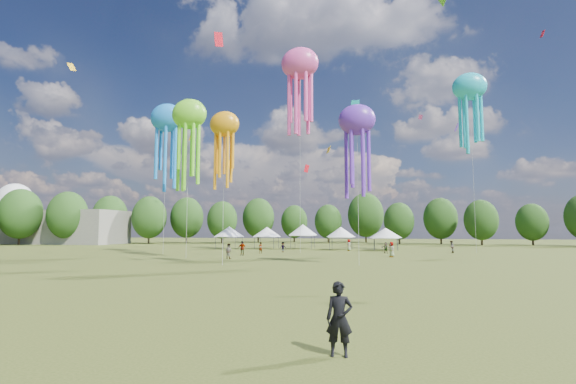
# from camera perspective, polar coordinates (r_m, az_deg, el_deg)

# --- Properties ---
(ground) EXTENTS (300.00, 300.00, 0.00)m
(ground) POSITION_cam_1_polar(r_m,az_deg,el_deg) (16.27, -24.04, -16.71)
(ground) COLOR #384416
(ground) RESTS_ON ground
(observer_main) EXTENTS (0.75, 0.53, 1.95)m
(observer_main) POSITION_cam_1_polar(r_m,az_deg,el_deg) (11.46, 7.20, -17.16)
(observer_main) COLOR black
(observer_main) RESTS_ON ground
(spectator_near) EXTENTS (1.02, 0.89, 1.77)m
(spectator_near) POSITION_cam_1_polar(r_m,az_deg,el_deg) (48.13, -8.31, -8.20)
(spectator_near) COLOR gray
(spectator_near) RESTS_ON ground
(spectators_far) EXTENTS (28.93, 15.55, 1.88)m
(spectators_far) POSITION_cam_1_polar(r_m,az_deg,el_deg) (59.36, 8.56, -7.66)
(spectators_far) COLOR gray
(spectators_far) RESTS_ON ground
(festival_tents) EXTENTS (32.48, 8.19, 4.37)m
(festival_tents) POSITION_cam_1_polar(r_m,az_deg,el_deg) (71.71, 2.04, -5.56)
(festival_tents) COLOR #47474C
(festival_tents) RESTS_ON ground
(show_kites) EXTENTS (48.21, 31.04, 30.98)m
(show_kites) POSITION_cam_1_polar(r_m,az_deg,el_deg) (57.78, 1.61, 11.54)
(show_kites) COLOR #72ED27
(show_kites) RESTS_ON ground
(small_kites) EXTENTS (78.95, 64.78, 40.53)m
(small_kites) POSITION_cam_1_polar(r_m,az_deg,el_deg) (63.24, 2.43, 18.46)
(small_kites) COLOR #72ED27
(small_kites) RESTS_ON ground
(treeline) EXTENTS (201.57, 95.24, 13.43)m
(treeline) POSITION_cam_1_polar(r_m,az_deg,el_deg) (76.54, 3.06, -2.93)
(treeline) COLOR #38281C
(treeline) RESTS_ON ground
(hangar) EXTENTS (40.00, 12.00, 8.00)m
(hangar) POSITION_cam_1_polar(r_m,az_deg,el_deg) (117.60, -30.84, -4.27)
(hangar) COLOR gray
(hangar) RESTS_ON ground
(radome) EXTENTS (9.00, 9.00, 16.00)m
(radome) POSITION_cam_1_polar(r_m,az_deg,el_deg) (133.38, -33.88, -1.58)
(radome) COLOR white
(radome) RESTS_ON ground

